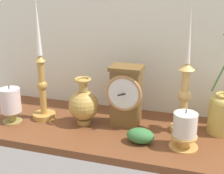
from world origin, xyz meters
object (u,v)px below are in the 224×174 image
Objects in this scene: candlestick_tall_center at (42,84)px; pillar_candle_near_clock at (185,130)px; mantel_clock at (126,95)px; brass_vase_jar at (223,108)px; candlestick_tall_left at (185,93)px; pillar_candle_front at (11,103)px; brass_vase_bulbous at (84,104)px.

pillar_candle_near_clock is at bearing -7.57° from candlestick_tall_center.
brass_vase_jar reaches higher than mantel_clock.
candlestick_tall_left is (18.41, 1.01, 2.43)cm from mantel_clock.
mantel_clock is 18.60cm from candlestick_tall_left.
pillar_candle_near_clock is (1.43, -10.33, -7.32)cm from candlestick_tall_left.
brass_vase_jar is 2.83× the size of pillar_candle_front.
pillar_candle_near_clock is at bearing -25.16° from mantel_clock.
candlestick_tall_center is at bearing 172.43° from pillar_candle_near_clock.
pillar_candle_near_clock is (19.84, -9.32, -4.89)cm from mantel_clock.
candlestick_tall_left is 47.30cm from candlestick_tall_center.
candlestick_tall_center reaches higher than mantel_clock.
candlestick_tall_center is 59.44cm from brass_vase_jar.
candlestick_tall_left is 0.95× the size of candlestick_tall_center.
candlestick_tall_center is (-28.72, -2.87, 2.12)cm from mantel_clock.
brass_vase_jar is at bearing 51.18° from pillar_candle_near_clock.
pillar_candle_near_clock is at bearing -128.82° from brass_vase_jar.
mantel_clock is 1.26× the size of brass_vase_bulbous.
brass_vase_bulbous is (-32.03, -3.73, -6.03)cm from candlestick_tall_left.
brass_vase_bulbous is 1.36× the size of pillar_candle_near_clock.
mantel_clock is 1.54× the size of pillar_candle_front.
candlestick_tall_left is at bearing 3.13° from mantel_clock.
pillar_candle_front is (-56.01, -10.12, -6.16)cm from candlestick_tall_left.
pillar_candle_front is at bearing -144.86° from candlestick_tall_center.
candlestick_tall_center reaches higher than pillar_candle_near_clock.
candlestick_tall_center is 16.15cm from brass_vase_bulbous.
pillar_candle_near_clock is (-10.37, -12.89, -2.69)cm from brass_vase_jar.
candlestick_tall_center reaches higher than pillar_candle_front.
candlestick_tall_left reaches higher than mantel_clock.
mantel_clock is 30.50cm from brass_vase_jar.
pillar_candle_front is (-8.88, -6.25, -5.85)cm from candlestick_tall_center.
candlestick_tall_left is at bearing 97.87° from pillar_candle_near_clock.
candlestick_tall_center is 49.49cm from pillar_candle_near_clock.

